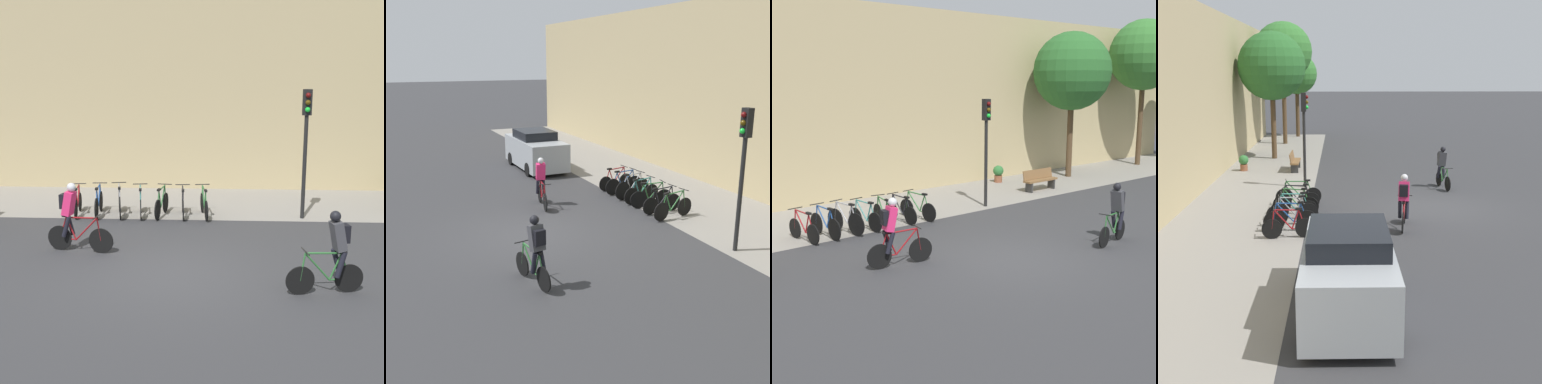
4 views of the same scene
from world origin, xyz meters
The scene contains 14 objects.
ground centered at (0.00, 0.00, 0.00)m, with size 200.00×200.00×0.00m, color #333335.
kerb_strip centered at (0.00, 6.75, 0.00)m, with size 44.00×4.50×0.01m, color gray.
building_facade centered at (0.00, 9.30, 3.74)m, with size 44.00×0.60×7.49m, color tan.
cyclist_pink centered at (-2.63, 1.46, 0.95)m, with size 1.73×0.54×1.76m.
cyclist_grey centered at (3.37, -0.85, 0.95)m, with size 1.62×0.54×1.74m.
parked_bike_0 centered at (-3.44, 4.94, 0.38)m, with size 0.46×1.57×0.93m.
parked_bike_1 centered at (-2.77, 4.94, 0.40)m, with size 0.46×1.66×0.96m.
parked_bike_2 centered at (-2.11, 4.94, 0.41)m, with size 0.50×1.65×0.99m.
parked_bike_3 centered at (-1.44, 4.94, 0.38)m, with size 0.46×1.59×0.95m.
parked_bike_4 centered at (-0.78, 4.94, 0.39)m, with size 0.46×1.60×0.95m.
parked_bike_5 centered at (-0.11, 4.94, 0.38)m, with size 0.46×1.59×0.94m.
parked_bike_6 centered at (0.56, 4.94, 0.39)m, with size 0.46×1.67×0.95m.
traffic_light_pole centered at (3.59, 4.89, 2.71)m, with size 0.26×0.30×3.93m.
parked_car centered at (-8.38, 3.27, 0.90)m, with size 4.30×1.84×1.85m.
Camera 2 is at (13.14, -4.18, 5.17)m, focal length 45.00 mm.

